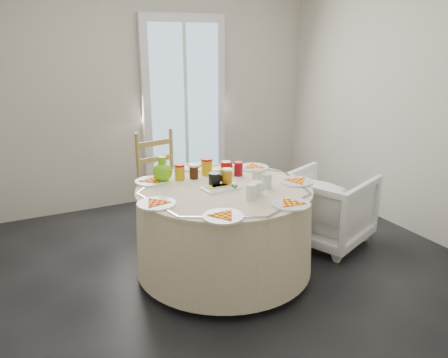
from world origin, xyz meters
name	(u,v)px	position (x,y,z in m)	size (l,w,h in m)	color
floor	(231,275)	(0.00, 0.00, 0.00)	(4.00, 4.00, 0.00)	black
wall_back	(149,89)	(0.00, 2.00, 1.30)	(4.00, 0.02, 2.60)	#BCB5A3
wall_right	(425,99)	(2.00, 0.00, 1.30)	(0.02, 4.00, 2.60)	#BCB5A3
glass_door	(185,109)	(0.40, 1.95, 1.05)	(1.00, 0.08, 2.10)	silver
table	(224,230)	(-0.02, 0.08, 0.38)	(1.40, 1.40, 0.71)	beige
wooden_chair	(164,183)	(-0.15, 1.14, 0.47)	(0.44, 0.42, 0.98)	#9E7E49
armchair	(327,202)	(1.08, 0.16, 0.39)	(0.72, 0.67, 0.74)	white
place_settings	(224,183)	(-0.02, 0.08, 0.77)	(1.47, 1.47, 0.03)	white
jar_cluster	(208,167)	(-0.03, 0.36, 0.82)	(0.55, 0.28, 0.16)	#846119
butter_tub	(217,168)	(0.08, 0.43, 0.79)	(0.12, 0.08, 0.05)	#06AB9B
green_pitcher	(162,165)	(-0.40, 0.44, 0.87)	(0.16, 0.16, 0.20)	#67BD0E
cheese_platter	(221,183)	(-0.05, 0.07, 0.77)	(0.29, 0.19, 0.04)	white
mugs_glasses	(242,177)	(0.11, 0.04, 0.81)	(0.69, 0.69, 0.13)	gray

